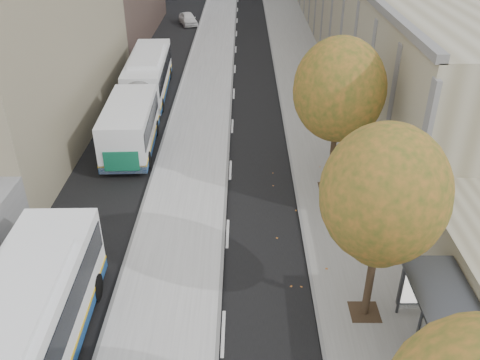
{
  "coord_description": "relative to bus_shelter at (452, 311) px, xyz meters",
  "views": [
    {
      "loc": [
        -0.98,
        -0.89,
        13.9
      ],
      "look_at": [
        -1.08,
        18.61,
        2.5
      ],
      "focal_mm": 38.0,
      "sensor_mm": 36.0,
      "label": 1
    }
  ],
  "objects": [
    {
      "name": "sidewalk",
      "position": [
        -1.56,
        24.04,
        -2.15
      ],
      "size": [
        4.75,
        150.0,
        0.08
      ],
      "primitive_type": "cube",
      "color": "gray",
      "rests_on": "ground"
    },
    {
      "name": "bus_platform",
      "position": [
        -9.56,
        24.04,
        -2.11
      ],
      "size": [
        4.25,
        150.0,
        0.15
      ],
      "primitive_type": "cube",
      "color": "#AAAAAA",
      "rests_on": "ground"
    },
    {
      "name": "distant_car",
      "position": [
        -12.88,
        47.07,
        -1.52
      ],
      "size": [
        2.68,
        4.24,
        1.35
      ],
      "primitive_type": "imported",
      "rotation": [
        0.0,
        0.0,
        0.3
      ],
      "color": "white",
      "rests_on": "ground"
    },
    {
      "name": "tree_c",
      "position": [
        -2.09,
        2.04,
        3.06
      ],
      "size": [
        4.2,
        4.2,
        7.28
      ],
      "color": "black",
      "rests_on": "sidewalk"
    },
    {
      "name": "tree_d",
      "position": [
        -2.09,
        11.04,
        3.28
      ],
      "size": [
        4.4,
        4.4,
        7.6
      ],
      "color": "black",
      "rests_on": "sidewalk"
    },
    {
      "name": "bus_shelter",
      "position": [
        0.0,
        0.0,
        0.0
      ],
      "size": [
        1.9,
        4.4,
        2.53
      ],
      "color": "#383A3F",
      "rests_on": "sidewalk"
    },
    {
      "name": "bus_far",
      "position": [
        -13.51,
        20.81,
        -0.57
      ],
      "size": [
        3.4,
        17.87,
        2.96
      ],
      "rotation": [
        0.0,
        0.0,
        0.05
      ],
      "color": "white",
      "rests_on": "ground"
    }
  ]
}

